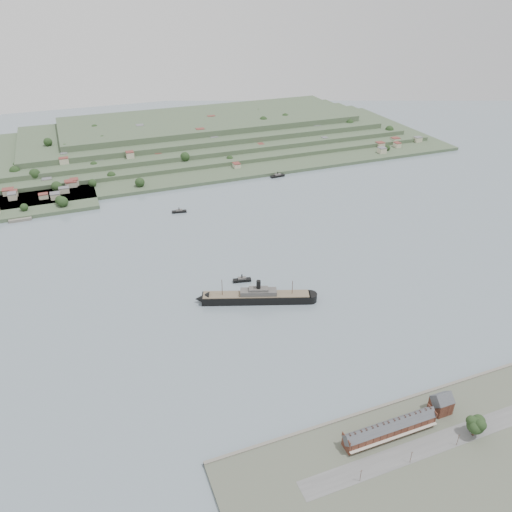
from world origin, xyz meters
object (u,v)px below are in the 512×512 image
object	(u,v)px
terrace_row	(390,429)
tugboat	(242,280)
steamship	(253,297)
gabled_building	(441,403)
fig_tree	(477,425)

from	to	relation	value
terrace_row	tugboat	bearing A→B (deg)	96.68
steamship	tugboat	distance (m)	30.73
terrace_row	steamship	xyz separation A→B (m)	(-22.71, 148.98, -2.63)
steamship	gabled_building	bearing A→B (deg)	-67.45
terrace_row	fig_tree	distance (m)	46.71
tugboat	fig_tree	distance (m)	207.10
gabled_building	steamship	bearing A→B (deg)	112.55
gabled_building	tugboat	xyz separation A→B (m)	(-58.52, 175.54, -6.54)
terrace_row	steamship	bearing A→B (deg)	98.67
terrace_row	fig_tree	size ratio (longest dim) A/B	4.20
tugboat	fig_tree	size ratio (longest dim) A/B	1.17
fig_tree	gabled_building	bearing A→B (deg)	105.47
gabled_building	fig_tree	xyz separation A→B (m)	(5.85, -21.13, 1.90)
terrace_row	gabled_building	bearing A→B (deg)	6.12
gabled_building	terrace_row	bearing A→B (deg)	-173.88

